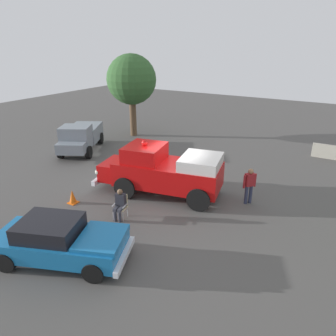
% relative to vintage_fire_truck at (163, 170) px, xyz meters
% --- Properties ---
extents(ground_plane, '(60.00, 60.00, 0.00)m').
position_rel_vintage_fire_truck_xyz_m(ground_plane, '(0.41, 0.51, -1.20)').
color(ground_plane, '#514F4C').
extents(vintage_fire_truck, '(6.26, 3.34, 2.59)m').
position_rel_vintage_fire_truck_xyz_m(vintage_fire_truck, '(0.00, 0.00, 0.00)').
color(vintage_fire_truck, black).
rests_on(vintage_fire_truck, ground).
extents(classic_hot_rod, '(4.73, 3.30, 1.46)m').
position_rel_vintage_fire_truck_xyz_m(classic_hot_rod, '(-0.34, -5.89, -0.45)').
color(classic_hot_rod, black).
rests_on(classic_hot_rod, ground).
extents(parked_pickup, '(3.87, 5.08, 1.90)m').
position_rel_vintage_fire_truck_xyz_m(parked_pickup, '(-8.06, 2.71, -0.21)').
color(parked_pickup, black).
rests_on(parked_pickup, ground).
extents(lawn_chair_near_truck, '(0.60, 0.59, 1.02)m').
position_rel_vintage_fire_truck_xyz_m(lawn_chair_near_truck, '(-0.38, -2.72, -0.61)').
color(lawn_chair_near_truck, '#B7BABF').
rests_on(lawn_chair_near_truck, ground).
extents(spectator_seated, '(0.48, 0.60, 1.29)m').
position_rel_vintage_fire_truck_xyz_m(spectator_seated, '(-0.35, -2.85, -0.50)').
color(spectator_seated, '#383842').
rests_on(spectator_seated, ground).
extents(spectator_standing, '(0.49, 0.55, 1.68)m').
position_rel_vintage_fire_truck_xyz_m(spectator_standing, '(3.79, 1.10, -0.23)').
color(spectator_standing, '#2D334C').
rests_on(spectator_standing, ground).
extents(oak_tree_distant, '(3.65, 3.65, 6.07)m').
position_rel_vintage_fire_truck_xyz_m(oak_tree_distant, '(-7.28, 7.51, 3.01)').
color(oak_tree_distant, brown).
rests_on(oak_tree_distant, ground).
extents(traffic_cone, '(0.40, 0.40, 0.64)m').
position_rel_vintage_fire_truck_xyz_m(traffic_cone, '(-3.03, -2.90, -0.89)').
color(traffic_cone, orange).
rests_on(traffic_cone, ground).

